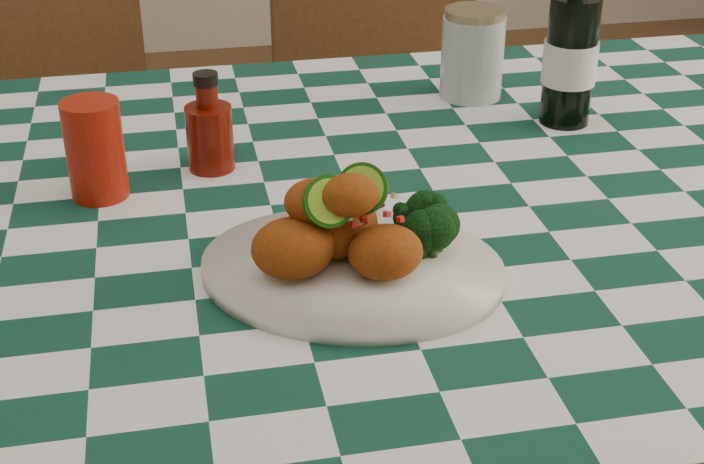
{
  "coord_description": "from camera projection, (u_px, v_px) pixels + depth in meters",
  "views": [
    {
      "loc": [
        -0.21,
        -1.06,
        1.33
      ],
      "look_at": [
        -0.04,
        -0.18,
        0.84
      ],
      "focal_mm": 50.0,
      "sensor_mm": 36.0,
      "label": 1
    }
  ],
  "objects": [
    {
      "name": "red_tumbler",
      "position": [
        95.0,
        150.0,
        1.18
      ],
      "size": [
        0.07,
        0.07,
        0.12
      ],
      "primitive_type": "cylinder",
      "rotation": [
        0.0,
        0.0,
        0.06
      ],
      "color": "#991708",
      "rests_on": "dining_table"
    },
    {
      "name": "beer_bottle",
      "position": [
        573.0,
        37.0,
        1.36
      ],
      "size": [
        0.1,
        0.1,
        0.25
      ],
      "primitive_type": null,
      "rotation": [
        0.0,
        0.0,
        -0.37
      ],
      "color": "black",
      "rests_on": "dining_table"
    },
    {
      "name": "broccoli_side",
      "position": [
        433.0,
        227.0,
        1.05
      ],
      "size": [
        0.07,
        0.07,
        0.05
      ],
      "primitive_type": null,
      "color": "black",
      "rests_on": "plate"
    },
    {
      "name": "wooden_chair_right",
      "position": [
        398.0,
        154.0,
        2.04
      ],
      "size": [
        0.46,
        0.48,
        0.97
      ],
      "primitive_type": null,
      "rotation": [
        0.0,
        0.0,
        0.04
      ],
      "color": "#472814",
      "rests_on": "ground"
    },
    {
      "name": "wooden_chair_left",
      "position": [
        65.0,
        173.0,
        1.93
      ],
      "size": [
        0.56,
        0.58,
        1.0
      ],
      "primitive_type": null,
      "rotation": [
        0.0,
        0.0,
        0.26
      ],
      "color": "#472814",
      "rests_on": "ground"
    },
    {
      "name": "mason_jar",
      "position": [
        472.0,
        53.0,
        1.48
      ],
      "size": [
        0.09,
        0.09,
        0.14
      ],
      "primitive_type": null,
      "rotation": [
        0.0,
        0.0,
        0.03
      ],
      "color": "#B2BCBA",
      "rests_on": "dining_table"
    },
    {
      "name": "plate",
      "position": [
        352.0,
        270.0,
        1.04
      ],
      "size": [
        0.39,
        0.35,
        0.02
      ],
      "primitive_type": null,
      "rotation": [
        0.0,
        0.0,
        -0.37
      ],
      "color": "silver",
      "rests_on": "dining_table"
    },
    {
      "name": "dining_table",
      "position": [
        353.0,
        443.0,
        1.4
      ],
      "size": [
        1.66,
        1.06,
        0.79
      ],
      "primitive_type": null,
      "color": "#103C2D",
      "rests_on": "ground"
    },
    {
      "name": "fried_chicken_pile",
      "position": [
        348.0,
        220.0,
        1.01
      ],
      "size": [
        0.16,
        0.12,
        0.1
      ],
      "primitive_type": null,
      "color": "#91390E",
      "rests_on": "plate"
    },
    {
      "name": "ketchup_bottle",
      "position": [
        209.0,
        122.0,
        1.25
      ],
      "size": [
        0.07,
        0.07,
        0.13
      ],
      "primitive_type": null,
      "rotation": [
        0.0,
        0.0,
        -0.08
      ],
      "color": "#600E04",
      "rests_on": "dining_table"
    }
  ]
}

